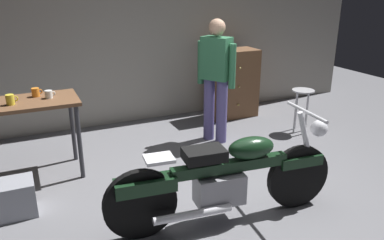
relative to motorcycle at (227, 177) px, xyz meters
The scene contains 11 objects.
ground_plane 0.57m from the motorcycle, 60.08° to the left, with size 12.00×12.00×0.00m, color slate.
back_wall 3.30m from the motorcycle, 86.80° to the left, with size 8.00×0.12×3.10m, color gray.
workbench 2.38m from the motorcycle, 134.74° to the left, with size 1.30×0.64×0.90m.
motorcycle is the anchor object (origin of this frame).
person_standing 2.01m from the motorcycle, 65.08° to the left, with size 0.39×0.50×1.67m.
shop_stool 2.63m from the motorcycle, 35.73° to the left, with size 0.32×0.32×0.64m.
wooden_dresser 3.04m from the motorcycle, 58.94° to the left, with size 0.80×0.47×1.10m.
storage_bin 2.05m from the motorcycle, 152.98° to the left, with size 0.44×0.32×0.34m, color gray.
mug_orange_travel 2.35m from the motorcycle, 128.51° to the left, with size 0.12×0.08×0.10m.
mug_white_ceramic 2.18m from the motorcycle, 127.95° to the left, with size 0.11×0.08×0.09m.
mug_yellow_tall 2.37m from the motorcycle, 136.94° to the left, with size 0.12×0.08×0.11m.
Camera 1 is at (-1.74, -2.97, 2.09)m, focal length 35.91 mm.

